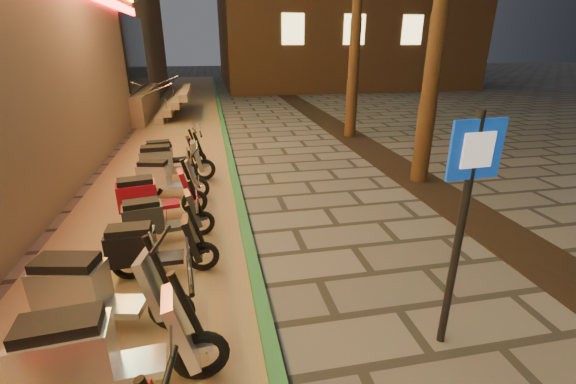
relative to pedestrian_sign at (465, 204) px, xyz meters
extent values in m
cube|color=#8C7251|center=(-3.66, 8.12, -1.71)|extent=(3.40, 60.00, 0.01)
cube|color=#286B37|center=(-1.96, 8.12, -1.67)|extent=(0.18, 60.00, 0.10)
cube|color=black|center=(2.54, 3.12, -1.71)|extent=(1.20, 40.00, 0.02)
cube|color=black|center=(-5.51, 16.12, 1.08)|extent=(0.08, 5.00, 3.00)
cube|color=gray|center=(-7.56, 16.12, -1.12)|extent=(5.00, 6.00, 1.20)
cube|color=gray|center=(-4.56, 16.12, -1.57)|extent=(0.35, 5.00, 0.30)
cube|color=gray|center=(-4.21, 16.12, -1.27)|extent=(0.35, 5.00, 0.30)
cube|color=gray|center=(-3.86, 16.12, -0.97)|extent=(0.35, 5.00, 0.30)
cube|color=gray|center=(-3.51, 16.12, -0.67)|extent=(0.35, 5.00, 0.30)
cylinder|color=silver|center=(-4.96, 14.12, -0.47)|extent=(2.09, 0.06, 0.81)
cylinder|color=silver|center=(-4.96, 18.12, -0.47)|extent=(2.09, 0.06, 0.81)
cube|color=#ECD882|center=(2.94, 22.09, 2.28)|extent=(1.40, 0.06, 1.80)
cube|color=#ECD882|center=(6.94, 22.09, 2.28)|extent=(1.40, 0.06, 1.80)
cube|color=#ECD882|center=(10.94, 22.09, 2.28)|extent=(1.40, 0.06, 1.80)
cylinder|color=#472D19|center=(2.54, 5.12, 1.13)|extent=(0.40, 0.40, 5.70)
cylinder|color=#472D19|center=(2.54, 10.12, 1.26)|extent=(0.40, 0.40, 5.95)
cylinder|color=black|center=(0.00, 0.01, -0.39)|extent=(0.08, 0.08, 2.65)
cube|color=#0C34A1|center=(0.00, -0.01, 0.56)|extent=(0.58, 0.08, 0.58)
cube|color=white|center=(0.00, -0.03, 0.56)|extent=(0.34, 0.05, 0.34)
cylinder|color=black|center=(-2.84, -1.14, -0.53)|extent=(0.12, 0.62, 0.05)
torus|color=black|center=(-3.94, -0.10, -1.43)|extent=(0.59, 0.16, 0.58)
cylinder|color=silver|center=(-3.94, -0.10, -1.43)|extent=(0.16, 0.12, 0.16)
torus|color=black|center=(-2.69, 0.00, -1.43)|extent=(0.59, 0.16, 0.58)
cylinder|color=silver|center=(-2.69, 0.00, -1.43)|extent=(0.16, 0.12, 0.16)
cube|color=white|center=(-3.33, -0.05, -1.38)|extent=(0.64, 0.43, 0.09)
cube|color=white|center=(-3.85, -0.09, -1.10)|extent=(0.81, 0.49, 0.56)
cube|color=black|center=(-3.85, -0.09, -0.78)|extent=(0.72, 0.41, 0.13)
cube|color=white|center=(-2.85, -0.01, -1.05)|extent=(0.33, 0.47, 0.78)
cylinder|color=black|center=(-2.77, 0.00, -0.83)|extent=(0.31, 0.10, 0.82)
cylinder|color=black|center=(-2.72, 0.00, -0.47)|extent=(0.10, 0.65, 0.05)
cube|color=white|center=(-2.69, 0.00, -1.29)|extent=(0.26, 0.18, 0.07)
torus|color=black|center=(-4.23, 1.05, -1.44)|extent=(0.57, 0.22, 0.56)
cylinder|color=silver|center=(-4.23, 1.05, -1.44)|extent=(0.17, 0.14, 0.15)
torus|color=black|center=(-3.04, 0.81, -1.44)|extent=(0.57, 0.22, 0.56)
cylinder|color=silver|center=(-3.04, 0.81, -1.44)|extent=(0.17, 0.14, 0.15)
cube|color=#A1A1A8|center=(-3.65, 0.93, -1.39)|extent=(0.66, 0.48, 0.09)
cube|color=#A1A1A8|center=(-4.15, 1.04, -1.12)|extent=(0.83, 0.56, 0.54)
cube|color=black|center=(-4.15, 1.04, -0.81)|extent=(0.73, 0.48, 0.13)
cube|color=#A1A1A8|center=(-3.19, 0.84, -1.07)|extent=(0.37, 0.48, 0.76)
cylinder|color=black|center=(-3.12, 0.82, -0.85)|extent=(0.31, 0.13, 0.80)
cylinder|color=black|center=(-3.06, 0.81, -0.50)|extent=(0.17, 0.63, 0.05)
cube|color=#A1A1A8|center=(-3.04, 0.81, -1.30)|extent=(0.26, 0.20, 0.07)
torus|color=black|center=(-3.74, 2.02, -1.47)|extent=(0.49, 0.10, 0.49)
cylinder|color=silver|center=(-3.74, 2.02, -1.47)|extent=(0.13, 0.10, 0.13)
torus|color=black|center=(-2.69, 2.04, -1.47)|extent=(0.49, 0.10, 0.49)
cylinder|color=silver|center=(-2.69, 2.04, -1.47)|extent=(0.13, 0.10, 0.13)
cube|color=black|center=(-3.22, 2.03, -1.44)|extent=(0.52, 0.33, 0.07)
cube|color=black|center=(-3.66, 2.03, -1.20)|extent=(0.66, 0.37, 0.47)
cube|color=black|center=(-3.66, 2.03, -0.93)|extent=(0.59, 0.31, 0.11)
cube|color=black|center=(-2.82, 2.04, -1.16)|extent=(0.26, 0.38, 0.66)
cylinder|color=black|center=(-2.76, 2.04, -0.97)|extent=(0.26, 0.07, 0.69)
cylinder|color=black|center=(-2.71, 2.04, -0.67)|extent=(0.05, 0.54, 0.04)
cube|color=black|center=(-2.69, 2.04, -1.36)|extent=(0.21, 0.13, 0.06)
torus|color=black|center=(-3.72, 3.02, -1.48)|extent=(0.48, 0.18, 0.47)
cylinder|color=silver|center=(-3.72, 3.02, -1.48)|extent=(0.14, 0.11, 0.13)
torus|color=black|center=(-2.72, 3.21, -1.48)|extent=(0.48, 0.18, 0.47)
cylinder|color=silver|center=(-2.72, 3.21, -1.48)|extent=(0.14, 0.11, 0.13)
cube|color=#262A2C|center=(-3.23, 3.11, -1.44)|extent=(0.55, 0.40, 0.07)
cube|color=#262A2C|center=(-3.65, 3.03, -1.22)|extent=(0.69, 0.46, 0.45)
cube|color=black|center=(-3.65, 3.03, -0.96)|extent=(0.61, 0.39, 0.11)
cube|color=#262A2C|center=(-2.85, 3.19, -1.17)|extent=(0.31, 0.40, 0.64)
cylinder|color=black|center=(-2.78, 3.20, -0.99)|extent=(0.26, 0.11, 0.67)
cylinder|color=black|center=(-2.74, 3.21, -0.70)|extent=(0.14, 0.52, 0.04)
cube|color=#262A2C|center=(-2.72, 3.21, -1.37)|extent=(0.22, 0.16, 0.05)
torus|color=black|center=(-3.96, 3.97, -1.46)|extent=(0.53, 0.19, 0.52)
cylinder|color=silver|center=(-3.96, 3.97, -1.46)|extent=(0.16, 0.12, 0.14)
torus|color=black|center=(-2.87, 4.17, -1.46)|extent=(0.53, 0.19, 0.52)
cylinder|color=silver|center=(-2.87, 4.17, -1.46)|extent=(0.16, 0.12, 0.14)
cube|color=maroon|center=(-3.42, 4.07, -1.42)|extent=(0.60, 0.43, 0.08)
cube|color=maroon|center=(-3.88, 3.98, -1.17)|extent=(0.75, 0.50, 0.50)
cube|color=black|center=(-3.88, 3.98, -0.88)|extent=(0.67, 0.43, 0.12)
cube|color=maroon|center=(-3.00, 4.14, -1.12)|extent=(0.33, 0.44, 0.70)
cylinder|color=black|center=(-2.93, 4.16, -0.92)|extent=(0.28, 0.12, 0.74)
cylinder|color=black|center=(-2.89, 4.17, -0.60)|extent=(0.15, 0.58, 0.04)
cube|color=maroon|center=(-2.87, 4.17, -1.34)|extent=(0.24, 0.18, 0.06)
torus|color=black|center=(-3.81, 5.30, -1.47)|extent=(0.49, 0.21, 0.49)
cylinder|color=silver|center=(-3.81, 5.30, -1.47)|extent=(0.15, 0.12, 0.13)
torus|color=black|center=(-2.80, 5.04, -1.47)|extent=(0.49, 0.21, 0.49)
cylinder|color=silver|center=(-2.80, 5.04, -1.47)|extent=(0.15, 0.12, 0.13)
cube|color=white|center=(-3.31, 5.17, -1.44)|extent=(0.58, 0.44, 0.07)
cube|color=white|center=(-3.74, 5.28, -1.20)|extent=(0.72, 0.51, 0.47)
cube|color=black|center=(-3.74, 5.28, -0.93)|extent=(0.64, 0.44, 0.11)
cube|color=white|center=(-2.93, 5.07, -1.16)|extent=(0.34, 0.42, 0.66)
cylinder|color=black|center=(-2.86, 5.05, -0.97)|extent=(0.26, 0.13, 0.69)
cylinder|color=black|center=(-2.82, 5.04, -0.67)|extent=(0.18, 0.53, 0.04)
cube|color=white|center=(-2.80, 5.04, -1.36)|extent=(0.23, 0.18, 0.06)
torus|color=black|center=(-3.85, 6.16, -1.44)|extent=(0.55, 0.14, 0.55)
cylinder|color=silver|center=(-3.85, 6.16, -1.44)|extent=(0.15, 0.11, 0.15)
torus|color=black|center=(-2.67, 6.23, -1.44)|extent=(0.55, 0.14, 0.55)
cylinder|color=silver|center=(-2.67, 6.23, -1.44)|extent=(0.15, 0.11, 0.15)
cube|color=gray|center=(-3.27, 6.20, -1.40)|extent=(0.60, 0.39, 0.08)
cube|color=gray|center=(-3.77, 6.17, -1.14)|extent=(0.76, 0.44, 0.53)
cube|color=black|center=(-3.77, 6.17, -0.83)|extent=(0.67, 0.37, 0.13)
cube|color=gray|center=(-2.82, 6.22, -1.09)|extent=(0.30, 0.44, 0.74)
cylinder|color=black|center=(-2.75, 6.23, -0.87)|extent=(0.29, 0.09, 0.78)
cylinder|color=black|center=(-2.70, 6.23, -0.54)|extent=(0.08, 0.61, 0.05)
cube|color=gray|center=(-2.67, 6.23, -1.32)|extent=(0.24, 0.16, 0.06)
torus|color=black|center=(-3.89, 7.12, -1.47)|extent=(0.49, 0.18, 0.49)
cylinder|color=silver|center=(-3.89, 7.12, -1.47)|extent=(0.15, 0.11, 0.13)
torus|color=black|center=(-2.86, 7.30, -1.47)|extent=(0.49, 0.18, 0.49)
cylinder|color=silver|center=(-2.86, 7.30, -1.47)|extent=(0.15, 0.11, 0.13)
cube|color=black|center=(-3.39, 7.21, -1.44)|extent=(0.56, 0.40, 0.07)
cube|color=black|center=(-3.82, 7.13, -1.20)|extent=(0.71, 0.46, 0.47)
cube|color=black|center=(-3.82, 7.13, -0.93)|extent=(0.62, 0.40, 0.11)
cube|color=black|center=(-2.99, 7.28, -1.16)|extent=(0.31, 0.41, 0.66)
cylinder|color=black|center=(-2.93, 7.29, -0.97)|extent=(0.26, 0.11, 0.69)
cylinder|color=black|center=(-2.88, 7.30, -0.67)|extent=(0.14, 0.54, 0.04)
cube|color=black|center=(-2.86, 7.30, -1.36)|extent=(0.23, 0.16, 0.06)
camera|label=1|loc=(-2.43, -3.11, 1.50)|focal=24.00mm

